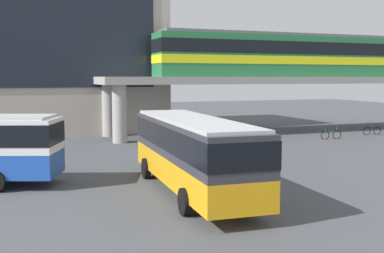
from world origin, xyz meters
TOP-DOWN VIEW (x-y plane):
  - ground_plane at (0.00, 10.00)m, footprint 120.00×120.00m
  - elevated_platform at (15.47, 17.60)m, footprint 33.51×5.86m
  - train at (15.26, 17.60)m, footprint 23.66×2.96m
  - bus_main at (-0.50, -1.15)m, footprint 3.17×11.16m
  - bicycle_brown at (9.91, 12.54)m, footprint 1.70×0.68m
  - bicycle_black at (21.32, 12.82)m, footprint 1.79×0.21m
  - bicycle_green at (16.16, 11.57)m, footprint 1.79×0.26m

SIDE VIEW (x-z plane):
  - ground_plane at x=0.00m, z-range 0.00..0.00m
  - bicycle_brown at x=9.91m, z-range -0.16..0.88m
  - bicycle_black at x=21.32m, z-range -0.16..0.88m
  - bicycle_green at x=16.16m, z-range -0.16..0.88m
  - bus_main at x=-0.50m, z-range 0.38..3.60m
  - elevated_platform at x=15.47m, z-range 1.81..6.78m
  - train at x=15.26m, z-range 5.02..8.86m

